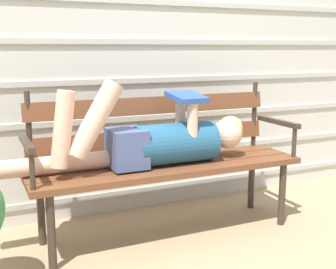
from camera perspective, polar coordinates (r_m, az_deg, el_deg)
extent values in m
plane|color=tan|center=(2.70, 1.05, -13.59)|extent=(12.00, 12.00, 0.00)
cube|color=beige|center=(3.06, -4.26, 11.88)|extent=(4.20, 0.06, 2.34)
cube|color=#B7B7AD|center=(3.19, -3.77, -7.17)|extent=(4.20, 0.02, 0.04)
cube|color=#B7B7AD|center=(3.11, -3.83, -2.62)|extent=(4.20, 0.02, 0.04)
cube|color=#B7B7AD|center=(3.06, -3.90, 2.11)|extent=(4.20, 0.02, 0.04)
cube|color=#B7B7AD|center=(3.03, -3.96, 6.97)|extent=(4.20, 0.02, 0.04)
cube|color=#B7B7AD|center=(3.02, -4.03, 11.89)|extent=(4.20, 0.02, 0.04)
cube|color=#B7B7AD|center=(3.04, -4.10, 16.80)|extent=(4.20, 0.02, 0.04)
cube|color=brown|center=(2.53, 1.37, -4.99)|extent=(1.66, 0.14, 0.04)
cube|color=brown|center=(2.65, 0.00, -4.20)|extent=(1.66, 0.14, 0.04)
cube|color=brown|center=(2.78, -1.24, -3.47)|extent=(1.66, 0.14, 0.04)
cube|color=brown|center=(2.81, -1.79, -0.37)|extent=(1.59, 0.05, 0.11)
cube|color=brown|center=(2.78, -1.82, 3.77)|extent=(1.59, 0.05, 0.11)
cylinder|color=#382D23|center=(2.60, -17.52, 0.46)|extent=(0.03, 0.03, 0.45)
cylinder|color=#382D23|center=(3.16, 11.08, 2.60)|extent=(0.03, 0.03, 0.45)
cylinder|color=#382D23|center=(2.37, -14.85, -12.20)|extent=(0.04, 0.04, 0.41)
cylinder|color=#382D23|center=(2.95, 14.53, -7.48)|extent=(0.04, 0.04, 0.41)
cylinder|color=#382D23|center=(2.69, -16.10, -9.46)|extent=(0.04, 0.04, 0.41)
cylinder|color=#382D23|center=(3.21, 10.73, -5.80)|extent=(0.04, 0.04, 0.41)
cube|color=#382D23|center=(2.39, -17.83, -1.08)|extent=(0.04, 0.41, 0.03)
cylinder|color=#382D23|center=(2.25, -17.16, -4.40)|extent=(0.03, 0.03, 0.20)
cube|color=#382D23|center=(3.02, 14.03, 1.60)|extent=(0.04, 0.41, 0.03)
cylinder|color=#382D23|center=(2.91, 16.00, -0.86)|extent=(0.03, 0.03, 0.20)
cylinder|color=#23567A|center=(2.64, 0.93, -1.15)|extent=(0.49, 0.24, 0.24)
cube|color=#475684|center=(2.53, -5.36, -1.75)|extent=(0.20, 0.23, 0.22)
sphere|color=beige|center=(2.81, 7.69, 0.12)|extent=(0.19, 0.19, 0.19)
sphere|color=#E0C67A|center=(2.81, 8.06, 0.82)|extent=(0.16, 0.16, 0.16)
cylinder|color=beige|center=(2.38, -9.36, 1.95)|extent=(0.32, 0.11, 0.43)
cylinder|color=beige|center=(2.35, -13.46, 0.65)|extent=(0.15, 0.09, 0.41)
cylinder|color=beige|center=(2.49, -16.32, -3.94)|extent=(0.80, 0.10, 0.10)
cylinder|color=beige|center=(2.58, 3.18, 1.49)|extent=(0.06, 0.06, 0.26)
cylinder|color=beige|center=(2.72, 1.62, 2.01)|extent=(0.06, 0.06, 0.26)
cube|color=#284C9E|center=(2.63, 2.40, 4.90)|extent=(0.18, 0.25, 0.06)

